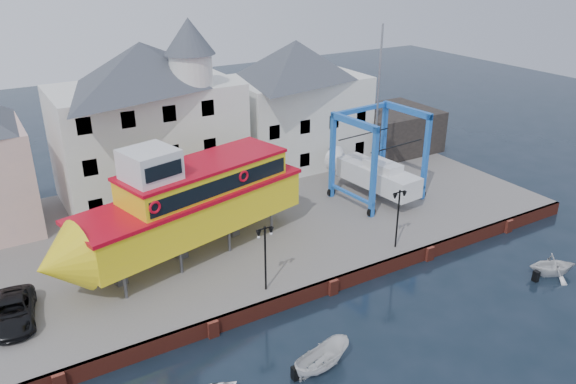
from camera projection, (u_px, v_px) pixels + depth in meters
ground at (332, 293)px, 34.63m from camera, size 140.00×140.00×0.00m
hardstanding at (250, 219)px, 43.08m from camera, size 44.00×22.00×1.00m
quay_wall at (332, 286)px, 34.51m from camera, size 44.00×0.47×1.00m
building_white_main at (149, 118)px, 43.86m from camera, size 14.00×8.30×14.00m
building_white_right at (296, 103)px, 51.16m from camera, size 12.00×8.00×11.20m
shed_dark at (392, 130)px, 55.73m from camera, size 8.00×7.00×4.00m
lamp_post_left at (265, 242)px, 32.02m from camera, size 1.12×0.32×4.20m
lamp_post_right at (399, 204)px, 36.72m from camera, size 1.12×0.32×4.20m
tour_boat at (178, 206)px, 35.24m from camera, size 18.54×8.59×7.86m
travel_lift at (371, 168)px, 45.23m from camera, size 6.77×9.16×13.57m
van at (13, 311)px, 30.15m from camera, size 2.87×4.99×1.31m
motorboat_a at (322, 368)px, 28.48m from camera, size 3.70×1.93×1.36m
motorboat_c at (551, 274)px, 36.64m from camera, size 3.98×3.78×1.65m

